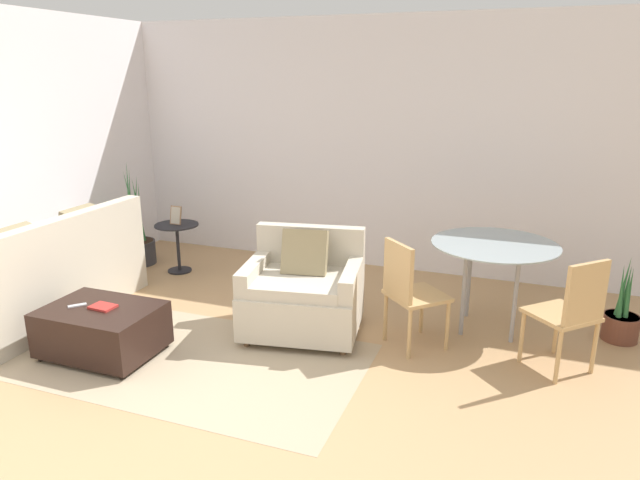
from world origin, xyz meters
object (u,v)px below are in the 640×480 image
object	(u,v)px
side_table	(177,238)
dining_table	(494,254)
potted_plant	(137,244)
dining_chair_near_right	(572,309)
tv_remote_primary	(77,305)
armchair	(303,293)
potted_plant_small	(621,320)
dining_chair_near_left	(408,288)
ottoman	(102,329)
picture_frame	(176,215)
book_stack	(103,307)
couch	(45,282)

from	to	relation	value
side_table	dining_table	distance (m)	3.42
potted_plant	dining_chair_near_right	bearing A→B (deg)	-12.28
tv_remote_primary	dining_chair_near_right	size ratio (longest dim) A/B	0.15
armchair	potted_plant_small	world-z (taller)	armchair
dining_chair_near_left	ottoman	bearing A→B (deg)	-156.68
tv_remote_primary	picture_frame	bearing A→B (deg)	100.93
side_table	dining_table	size ratio (longest dim) A/B	0.52
picture_frame	potted_plant_small	distance (m)	4.48
book_stack	tv_remote_primary	bearing A→B (deg)	-169.05
ottoman	side_table	xyz separation A→B (m)	(-0.56, 1.89, 0.17)
side_table	dining_table	bearing A→B (deg)	-5.60
dining_chair_near_right	potted_plant_small	xyz separation A→B (m)	(0.46, 0.76, -0.34)
dining_table	tv_remote_primary	bearing A→B (deg)	-152.16
potted_plant	dining_table	distance (m)	4.05
book_stack	picture_frame	world-z (taller)	picture_frame
ottoman	tv_remote_primary	bearing A→B (deg)	-170.11
side_table	picture_frame	size ratio (longest dim) A/B	2.69
armchair	ottoman	xyz separation A→B (m)	(-1.33, -0.95, -0.14)
ottoman	book_stack	size ratio (longest dim) A/B	4.45
picture_frame	dining_chair_near_left	distance (m)	2.95
potted_plant	dining_chair_near_left	size ratio (longest dim) A/B	1.35
tv_remote_primary	potted_plant_small	size ratio (longest dim) A/B	0.18
armchair	dining_table	bearing A→B (deg)	22.24
ottoman	book_stack	bearing A→B (deg)	18.66
ottoman	side_table	distance (m)	1.98
potted_plant	dining_chair_near_right	size ratio (longest dim) A/B	1.35
couch	potted_plant	distance (m)	1.54
potted_plant	tv_remote_primary	bearing A→B (deg)	-63.70
potted_plant	side_table	xyz separation A→B (m)	(0.62, -0.07, 0.15)
couch	picture_frame	xyz separation A→B (m)	(0.44, 1.46, 0.32)
dining_chair_near_left	book_stack	bearing A→B (deg)	-156.62
side_table	dining_chair_near_left	world-z (taller)	dining_chair_near_left
ottoman	side_table	world-z (taller)	side_table
side_table	ottoman	bearing A→B (deg)	-73.48
dining_chair_near_left	potted_plant	bearing A→B (deg)	163.60
dining_table	dining_chair_near_left	size ratio (longest dim) A/B	1.18
dining_table	couch	bearing A→B (deg)	-163.65
book_stack	potted_plant_small	bearing A→B (deg)	23.90
armchair	picture_frame	xyz separation A→B (m)	(-1.90, 0.94, 0.30)
couch	potted_plant	size ratio (longest dim) A/B	1.58
potted_plant	potted_plant_small	world-z (taller)	potted_plant
couch	potted_plant	bearing A→B (deg)	96.60
picture_frame	dining_chair_near_right	xyz separation A→B (m)	(3.99, -0.93, -0.13)
dining_table	dining_chair_near_right	xyz separation A→B (m)	(0.60, -0.60, -0.17)
ottoman	potted_plant_small	size ratio (longest dim) A/B	1.21
book_stack	dining_chair_near_right	size ratio (longest dim) A/B	0.22
dining_chair_near_left	couch	bearing A→B (deg)	-170.79
ottoman	dining_table	world-z (taller)	dining_table
couch	side_table	xyz separation A→B (m)	(0.44, 1.46, 0.06)
couch	book_stack	bearing A→B (deg)	-22.73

